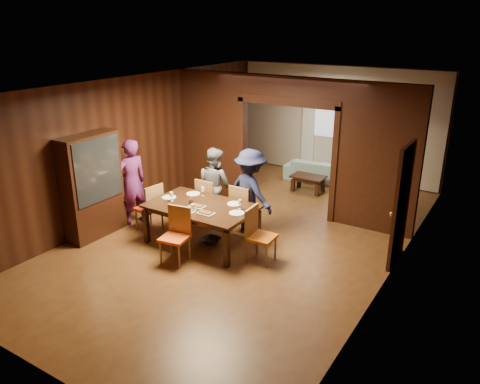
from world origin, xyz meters
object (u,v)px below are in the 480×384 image
Objects in this scene: person_navy at (250,192)px; coffee_table at (308,184)px; chair_far_r at (244,208)px; person_purple at (132,182)px; chair_right at (262,235)px; chair_near at (175,236)px; sofa at (323,171)px; hutch at (92,186)px; person_grey at (214,185)px; dining_table at (202,224)px; chair_left at (149,207)px; chair_far_l at (210,201)px.

person_navy is 2.10× the size of coffee_table.
chair_far_r is (-0.13, -0.01, -0.36)m from person_navy.
chair_right is at bearing 106.09° from person_purple.
chair_right is at bearing 24.26° from chair_near.
coffee_table is (0.00, -0.91, -0.08)m from sofa.
chair_near is 2.07m from hutch.
person_grey is 1.14m from dining_table.
dining_table is at bearing 106.32° from person_purple.
person_purple is 0.90× the size of dining_table.
chair_far_r is at bearing 42.04° from chair_right.
sofa is 4.96m from chair_left.
chair_near is (0.44, -1.82, -0.30)m from person_grey.
person_grey is at bearing -94.30° from chair_far_l.
person_navy is 1.84m from chair_near.
chair_left is at bearing 45.32° from hutch.
coffee_table is at bearing 162.04° from chair_left.
chair_far_l is 0.79m from chair_far_r.
hutch is at bearing 169.76° from chair_near.
coffee_table is 2.76m from chair_far_r.
person_grey reaches higher than sofa.
coffee_table is (0.01, 2.73, -0.64)m from person_navy.
dining_table is at bearing -98.04° from coffee_table.
person_navy is at bearing -173.08° from chair_far_r.
chair_right is 1.91m from chair_far_l.
chair_far_r is (1.63, 0.97, 0.00)m from chair_left.
chair_far_r is (0.77, -0.09, -0.30)m from person_grey.
chair_far_r is at bearing 82.79° from sofa.
person_grey is 1.62× the size of chair_near.
chair_far_r is (0.79, 0.05, 0.00)m from chair_far_l.
dining_table is at bearing 68.39° from chair_far_r.
dining_table is 2.02× the size of chair_left.
person_grey is 0.33m from chair_far_l.
person_purple is 2.43m from person_navy.
chair_right is 1.00× the size of chair_far_r.
sofa is at bearing -93.40° from person_grey.
hutch is at bearing 60.04° from sofa.
dining_table is at bearing 21.99° from hutch.
hutch is at bearing -158.01° from dining_table.
hutch reaches higher than sofa.
hutch is (-3.25, -0.77, 0.52)m from chair_right.
coffee_table is 4.12m from chair_left.
person_grey is 0.78× the size of hutch.
chair_right is at bearing 136.09° from chair_far_r.
chair_right is 0.48× the size of hutch.
chair_far_r is 0.48× the size of hutch.
chair_left is at bearing 140.44° from chair_near.
chair_left is 1.00× the size of chair_far_r.
chair_left is 1.00× the size of chair_right.
sofa is 1.98× the size of chair_left.
person_grey is at bearing 48.61° from hutch.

